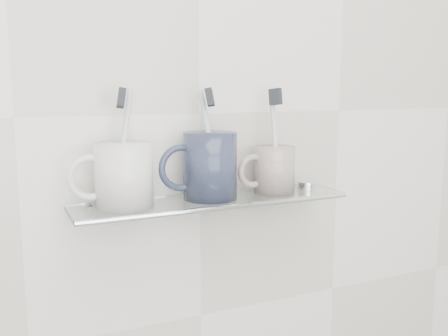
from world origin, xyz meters
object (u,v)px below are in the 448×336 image
mug_center (210,166)px  mug_right (274,169)px  shelf_glass (213,201)px  mug_left (124,175)px

mug_center → mug_right: (0.13, 0.00, -0.02)m
mug_center → mug_right: mug_center is taller
shelf_glass → mug_right: (0.13, 0.00, 0.05)m
shelf_glass → mug_right: bearing=2.2°
mug_left → mug_center: mug_center is taller
mug_right → mug_left: bearing=-170.0°
shelf_glass → mug_left: (-0.16, 0.00, 0.06)m
mug_left → mug_center: size_ratio=0.91×
mug_left → mug_center: (0.16, 0.00, 0.01)m
mug_center → mug_right: 0.13m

